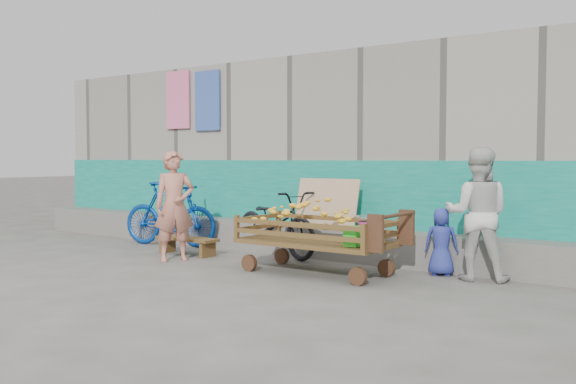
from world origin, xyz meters
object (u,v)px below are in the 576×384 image
Objects in this scene: bench at (187,242)px; woman at (478,214)px; vendor_man at (174,206)px; bicycle_dark at (276,223)px; banana_cart at (314,226)px; child at (441,242)px; bicycle_blue at (170,214)px.

woman is at bearing 7.97° from bench.
vendor_man reaches higher than bicycle_dark.
woman is at bearing -41.35° from vendor_man.
vendor_man is 0.98× the size of woman.
vendor_man is (0.26, -0.49, 0.58)m from bench.
vendor_man reaches higher than banana_cart.
woman is at bearing 23.34° from banana_cart.
bicycle_dark is at bearing -21.63° from child.
child is at bearing -100.50° from bicycle_blue.
bicycle_dark is (1.12, 0.70, 0.29)m from bench.
banana_cart is at bearing -113.82° from bicycle_blue.
bicycle_dark is 2.04m from bicycle_blue.
bicycle_blue reaches higher than bicycle_dark.
bicycle_blue is at bearing -15.13° from woman.
bicycle_dark reaches higher than child.
bicycle_dark is (-3.05, 0.11, -0.30)m from woman.
banana_cart is 1.33× the size of woman.
banana_cart is 2.49× the size of child.
woman is 0.85× the size of bicycle_dark.
bicycle_dark is (0.87, 1.19, -0.29)m from vendor_man.
bench is at bearing 60.68° from vendor_man.
child reaches higher than bench.
woman is at bearing -101.00° from bicycle_blue.
bench is 4.26m from woman.
banana_cart reaches higher than bench.
bicycle_blue is at bearing -18.65° from child.
bench is 0.68× the size of vendor_man.
bicycle_dark is at bearing 145.02° from banana_cart.
woman reaches higher than bench.
banana_cart reaches higher than child.
banana_cart is 3.37m from bicycle_blue.
bench is at bearing -10.44° from child.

